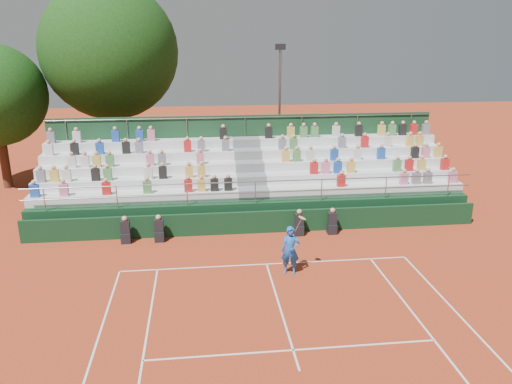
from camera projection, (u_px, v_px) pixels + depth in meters
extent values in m
plane|color=#A93A1C|center=(267.00, 264.00, 19.04)|extent=(90.00, 90.00, 0.00)
cube|color=white|center=(267.00, 264.00, 19.04)|extent=(11.00, 0.06, 0.01)
cube|color=white|center=(280.00, 307.00, 16.01)|extent=(0.06, 6.40, 0.01)
cube|color=white|center=(293.00, 350.00, 13.84)|extent=(8.22, 0.06, 0.01)
cube|color=black|center=(257.00, 222.00, 21.93)|extent=(20.00, 0.15, 1.00)
cube|color=black|center=(126.00, 238.00, 20.97)|extent=(0.40, 0.40, 0.44)
cube|color=black|center=(125.00, 227.00, 20.83)|extent=(0.38, 0.25, 0.55)
sphere|color=tan|center=(124.00, 219.00, 20.71)|extent=(0.22, 0.22, 0.22)
cube|color=black|center=(159.00, 236.00, 21.12)|extent=(0.40, 0.40, 0.44)
cube|color=black|center=(159.00, 226.00, 20.98)|extent=(0.38, 0.25, 0.55)
sphere|color=tan|center=(158.00, 217.00, 20.86)|extent=(0.22, 0.22, 0.22)
cube|color=black|center=(299.00, 230.00, 21.78)|extent=(0.40, 0.40, 0.44)
cube|color=black|center=(299.00, 220.00, 21.64)|extent=(0.38, 0.25, 0.55)
sphere|color=tan|center=(299.00, 212.00, 21.52)|extent=(0.22, 0.22, 0.22)
cube|color=black|center=(332.00, 229.00, 21.94)|extent=(0.40, 0.40, 0.44)
cube|color=black|center=(332.00, 218.00, 21.80)|extent=(0.38, 0.25, 0.55)
sphere|color=tan|center=(333.00, 210.00, 21.68)|extent=(0.22, 0.22, 0.22)
cube|color=black|center=(250.00, 198.00, 24.83)|extent=(20.00, 5.20, 1.20)
cube|color=silver|center=(135.00, 197.00, 22.42)|extent=(9.30, 0.85, 0.42)
cube|color=silver|center=(365.00, 189.00, 23.59)|extent=(9.30, 0.85, 0.42)
cube|color=slate|center=(253.00, 193.00, 23.00)|extent=(1.40, 0.85, 0.42)
cube|color=silver|center=(137.00, 183.00, 23.10)|extent=(9.30, 0.85, 0.42)
cube|color=silver|center=(360.00, 176.00, 24.27)|extent=(9.30, 0.85, 0.42)
cube|color=slate|center=(251.00, 179.00, 23.68)|extent=(1.40, 0.85, 0.42)
cube|color=silver|center=(138.00, 169.00, 23.78)|extent=(9.30, 0.85, 0.42)
cube|color=silver|center=(356.00, 163.00, 24.95)|extent=(9.30, 0.85, 0.42)
cube|color=slate|center=(249.00, 166.00, 24.36)|extent=(1.40, 0.85, 0.42)
cube|color=silver|center=(139.00, 157.00, 24.45)|extent=(9.30, 0.85, 0.42)
cube|color=silver|center=(351.00, 151.00, 25.63)|extent=(9.30, 0.85, 0.42)
cube|color=slate|center=(248.00, 154.00, 25.04)|extent=(1.40, 0.85, 0.42)
cube|color=silver|center=(140.00, 145.00, 25.13)|extent=(9.30, 0.85, 0.42)
cube|color=silver|center=(347.00, 140.00, 26.31)|extent=(9.30, 0.85, 0.42)
cube|color=slate|center=(246.00, 142.00, 25.72)|extent=(1.40, 0.85, 0.42)
cube|color=#184023|center=(245.00, 156.00, 26.48)|extent=(20.00, 0.12, 4.40)
cylinder|color=gray|center=(255.00, 182.00, 21.94)|extent=(20.00, 0.05, 0.05)
cylinder|color=gray|center=(245.00, 117.00, 25.76)|extent=(20.00, 0.05, 0.05)
cube|color=#1E4CB2|center=(35.00, 191.00, 21.66)|extent=(0.36, 0.24, 0.56)
cube|color=pink|center=(64.00, 190.00, 21.80)|extent=(0.36, 0.24, 0.56)
cube|color=red|center=(106.00, 188.00, 22.00)|extent=(0.36, 0.24, 0.56)
cube|color=#4C8C4C|center=(147.00, 187.00, 22.19)|extent=(0.36, 0.24, 0.56)
cube|color=red|center=(188.00, 186.00, 22.39)|extent=(0.36, 0.24, 0.56)
cube|color=gold|center=(201.00, 185.00, 22.45)|extent=(0.36, 0.24, 0.56)
cube|color=black|center=(214.00, 185.00, 22.52)|extent=(0.36, 0.24, 0.56)
cube|color=black|center=(228.00, 184.00, 22.59)|extent=(0.36, 0.24, 0.56)
cube|color=slate|center=(41.00, 176.00, 22.35)|extent=(0.36, 0.24, 0.56)
cube|color=gold|center=(54.00, 176.00, 22.42)|extent=(0.36, 0.24, 0.56)
cube|color=silver|center=(67.00, 175.00, 22.47)|extent=(0.36, 0.24, 0.56)
cube|color=black|center=(96.00, 175.00, 22.61)|extent=(0.36, 0.24, 0.56)
cube|color=#4C8C4C|center=(108.00, 174.00, 22.67)|extent=(0.36, 0.24, 0.56)
cube|color=silver|center=(148.00, 173.00, 22.87)|extent=(0.36, 0.24, 0.56)
cube|color=black|center=(163.00, 172.00, 22.94)|extent=(0.36, 0.24, 0.56)
cube|color=gold|center=(189.00, 172.00, 23.07)|extent=(0.36, 0.24, 0.56)
cube|color=gold|center=(202.00, 171.00, 23.14)|extent=(0.36, 0.24, 0.56)
cube|color=silver|center=(72.00, 162.00, 23.16)|extent=(0.36, 0.24, 0.56)
cube|color=silver|center=(85.00, 161.00, 23.23)|extent=(0.36, 0.24, 0.56)
cube|color=gold|center=(97.00, 161.00, 23.28)|extent=(0.36, 0.24, 0.56)
cube|color=#4C8C4C|center=(110.00, 161.00, 23.35)|extent=(0.36, 0.24, 0.56)
cube|color=pink|center=(150.00, 160.00, 23.55)|extent=(0.36, 0.24, 0.56)
cube|color=slate|center=(162.00, 159.00, 23.61)|extent=(0.36, 0.24, 0.56)
cube|color=pink|center=(200.00, 158.00, 23.81)|extent=(0.36, 0.24, 0.56)
cube|color=silver|center=(49.00, 150.00, 23.71)|extent=(0.36, 0.24, 0.56)
cube|color=black|center=(75.00, 149.00, 23.84)|extent=(0.36, 0.24, 0.56)
cube|color=#1E4CB2|center=(100.00, 148.00, 23.97)|extent=(0.36, 0.24, 0.56)
cube|color=black|center=(126.00, 148.00, 24.10)|extent=(0.36, 0.24, 0.56)
cube|color=slate|center=(139.00, 147.00, 24.17)|extent=(0.36, 0.24, 0.56)
cube|color=red|center=(188.00, 146.00, 24.43)|extent=(0.36, 0.24, 0.56)
cube|color=slate|center=(201.00, 146.00, 24.50)|extent=(0.36, 0.24, 0.56)
cube|color=slate|center=(226.00, 145.00, 24.63)|extent=(0.36, 0.24, 0.56)
cube|color=slate|center=(51.00, 137.00, 24.38)|extent=(0.36, 0.24, 0.56)
cube|color=silver|center=(77.00, 137.00, 24.51)|extent=(0.36, 0.24, 0.56)
cube|color=#1E4CB2|center=(115.00, 136.00, 24.72)|extent=(0.36, 0.24, 0.56)
cube|color=#1E4CB2|center=(140.00, 136.00, 24.85)|extent=(0.36, 0.24, 0.56)
cube|color=pink|center=(151.00, 135.00, 24.91)|extent=(0.36, 0.24, 0.56)
cube|color=black|center=(223.00, 134.00, 25.30)|extent=(0.36, 0.24, 0.56)
cube|color=red|center=(341.00, 181.00, 23.16)|extent=(0.36, 0.24, 0.56)
cube|color=pink|center=(404.00, 179.00, 23.50)|extent=(0.36, 0.24, 0.56)
cube|color=slate|center=(416.00, 178.00, 23.56)|extent=(0.36, 0.24, 0.56)
cube|color=slate|center=(427.00, 178.00, 23.62)|extent=(0.36, 0.24, 0.56)
cube|color=pink|center=(453.00, 177.00, 23.76)|extent=(0.36, 0.24, 0.56)
cube|color=red|center=(314.00, 168.00, 23.72)|extent=(0.36, 0.24, 0.56)
cube|color=pink|center=(326.00, 168.00, 23.78)|extent=(0.36, 0.24, 0.56)
cube|color=#1E4CB2|center=(338.00, 167.00, 23.85)|extent=(0.36, 0.24, 0.56)
cube|color=gold|center=(351.00, 167.00, 23.92)|extent=(0.36, 0.24, 0.56)
cube|color=#4C8C4C|center=(397.00, 166.00, 24.17)|extent=(0.36, 0.24, 0.56)
cube|color=red|center=(409.00, 165.00, 24.24)|extent=(0.36, 0.24, 0.56)
cube|color=gold|center=(421.00, 165.00, 24.31)|extent=(0.36, 0.24, 0.56)
cube|color=red|center=(445.00, 164.00, 24.44)|extent=(0.36, 0.24, 0.56)
cube|color=gold|center=(286.00, 156.00, 24.27)|extent=(0.36, 0.24, 0.56)
cube|color=#4C8C4C|center=(297.00, 156.00, 24.33)|extent=(0.36, 0.24, 0.56)
cube|color=silver|center=(310.00, 155.00, 24.40)|extent=(0.36, 0.24, 0.56)
cube|color=#1E4CB2|center=(334.00, 155.00, 24.53)|extent=(0.36, 0.24, 0.56)
cube|color=silver|center=(357.00, 154.00, 24.66)|extent=(0.36, 0.24, 0.56)
cube|color=#1E4CB2|center=(381.00, 153.00, 24.79)|extent=(0.36, 0.24, 0.56)
cube|color=black|center=(415.00, 153.00, 24.98)|extent=(0.36, 0.24, 0.56)
cube|color=pink|center=(426.00, 152.00, 25.05)|extent=(0.36, 0.24, 0.56)
cube|color=gold|center=(438.00, 152.00, 25.12)|extent=(0.36, 0.24, 0.56)
cube|color=slate|center=(282.00, 144.00, 24.94)|extent=(0.36, 0.24, 0.56)
cube|color=#4C8C4C|center=(294.00, 144.00, 25.00)|extent=(0.36, 0.24, 0.56)
cube|color=slate|center=(342.00, 142.00, 25.28)|extent=(0.36, 0.24, 0.56)
cube|color=red|center=(365.00, 142.00, 25.41)|extent=(0.36, 0.24, 0.56)
cube|color=silver|center=(387.00, 141.00, 25.54)|extent=(0.36, 0.24, 0.56)
cube|color=gold|center=(410.00, 141.00, 25.67)|extent=(0.36, 0.24, 0.56)
cube|color=gold|center=(419.00, 141.00, 25.73)|extent=(0.36, 0.24, 0.56)
cube|color=black|center=(269.00, 133.00, 25.56)|extent=(0.36, 0.24, 0.56)
cube|color=gold|center=(291.00, 132.00, 25.68)|extent=(0.36, 0.24, 0.56)
cube|color=#4C8C4C|center=(304.00, 132.00, 25.76)|extent=(0.36, 0.24, 0.56)
cube|color=#4C8C4C|center=(314.00, 132.00, 25.82)|extent=(0.36, 0.24, 0.56)
cube|color=silver|center=(336.00, 131.00, 25.95)|extent=(0.36, 0.24, 0.56)
cube|color=black|center=(359.00, 131.00, 26.08)|extent=(0.36, 0.24, 0.56)
cube|color=gold|center=(382.00, 130.00, 26.21)|extent=(0.36, 0.24, 0.56)
cube|color=#4C8C4C|center=(392.00, 130.00, 26.28)|extent=(0.36, 0.24, 0.56)
cube|color=black|center=(403.00, 130.00, 26.34)|extent=(0.36, 0.24, 0.56)
cube|color=red|center=(414.00, 130.00, 26.41)|extent=(0.36, 0.24, 0.56)
cube|color=slate|center=(426.00, 129.00, 26.48)|extent=(0.36, 0.24, 0.56)
imported|color=blue|center=(290.00, 250.00, 18.06)|extent=(0.75, 0.58, 1.82)
cylinder|color=gray|center=(298.00, 226.00, 17.80)|extent=(0.26, 0.03, 0.51)
cylinder|color=#E5D866|center=(302.00, 218.00, 17.73)|extent=(0.26, 0.28, 0.14)
cylinder|color=#372014|center=(5.00, 162.00, 28.24)|extent=(0.50, 0.50, 3.02)
cylinder|color=#372014|center=(117.00, 142.00, 30.33)|extent=(0.50, 0.50, 4.35)
sphere|color=#12350E|center=(110.00, 51.00, 28.73)|extent=(7.82, 7.82, 7.82)
cylinder|color=gray|center=(279.00, 113.00, 30.66)|extent=(0.16, 0.16, 7.53)
cube|color=black|center=(280.00, 47.00, 29.48)|extent=(0.60, 0.25, 0.35)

